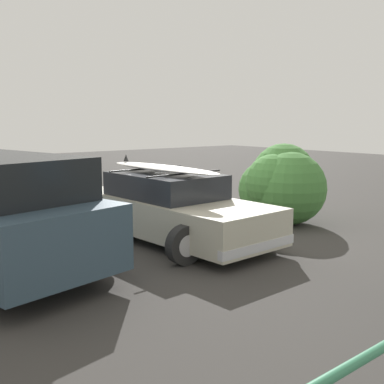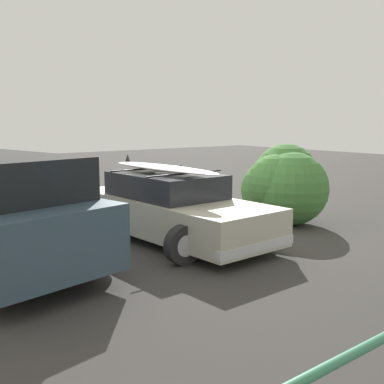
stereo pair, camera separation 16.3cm
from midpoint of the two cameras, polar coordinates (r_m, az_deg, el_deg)
The scene contains 3 objects.
ground_plane at distance 9.71m, azimuth -1.54°, elevation -4.39°, with size 44.00×44.00×0.02m, color #383533.
sedan_car at distance 8.74m, azimuth -3.17°, elevation -1.85°, with size 2.34×4.31×1.49m.
bush_near_left at distance 10.36m, azimuth 10.00°, elevation 0.93°, with size 1.72×2.13×1.67m.
Camera 1 is at (5.75, 7.50, 2.18)m, focal length 45.00 mm.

